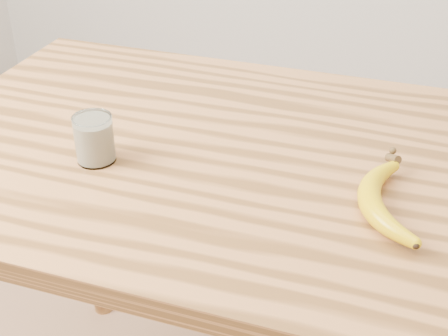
% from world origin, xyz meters
% --- Properties ---
extents(table, '(1.20, 0.80, 0.90)m').
position_xyz_m(table, '(0.00, 0.00, 0.77)').
color(table, '#A46837').
rests_on(table, ground).
extents(smoothie_glass, '(0.07, 0.07, 0.09)m').
position_xyz_m(smoothie_glass, '(-0.21, -0.11, 0.94)').
color(smoothie_glass, white).
rests_on(smoothie_glass, table).
extents(banana, '(0.18, 0.32, 0.04)m').
position_xyz_m(banana, '(0.27, -0.11, 0.92)').
color(banana, '#D0A505').
rests_on(banana, table).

